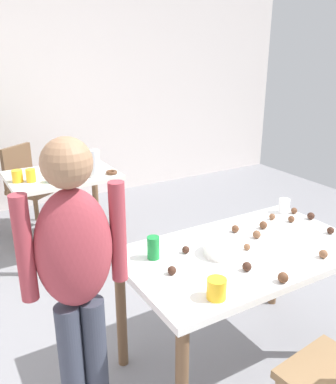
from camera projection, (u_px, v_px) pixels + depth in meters
ground_plane at (225, 351)px, 2.54m from camera, size 6.40×6.40×0.00m
wall_back at (59, 93)px, 4.69m from camera, size 6.40×0.10×2.60m
dining_table_near at (243, 265)px, 2.25m from camera, size 1.33×0.77×0.75m
dining_table_far at (63, 187)px, 3.60m from camera, size 0.92×0.69×0.75m
chair_far_table at (27, 183)px, 4.12m from camera, size 0.56×0.56×0.87m
person_girl_near at (76, 276)px, 1.70m from camera, size 0.46×0.24×1.48m
mixing_bowl at (222, 249)px, 2.16m from camera, size 0.21×0.21×0.06m
soda_can at (153, 248)px, 2.11m from camera, size 0.07×0.07×0.12m
fork_near at (289, 230)px, 2.44m from camera, size 0.17×0.02×0.01m
cup_near_0 at (217, 289)px, 1.77m from camera, size 0.09×0.09×0.09m
cup_near_1 at (284, 206)px, 2.70m from camera, size 0.07×0.07×0.10m
cake_ball_1 at (247, 267)px, 2.00m from camera, size 0.05×0.05×0.05m
cake_ball_2 at (294, 211)px, 2.69m from camera, size 0.04×0.04×0.04m
cake_ball_3 at (235, 229)px, 2.42m from camera, size 0.05×0.05×0.05m
cake_ball_4 at (291, 219)px, 2.56m from camera, size 0.04×0.04×0.04m
cake_ball_5 at (257, 234)px, 2.34m from camera, size 0.05×0.05×0.05m
cake_ball_6 at (330, 230)px, 2.40m from camera, size 0.04×0.04×0.04m
cake_ball_7 at (186, 250)px, 2.17m from camera, size 0.04×0.04×0.04m
cake_ball_8 at (272, 217)px, 2.60m from camera, size 0.04×0.04×0.04m
cake_ball_9 at (172, 270)px, 1.97m from camera, size 0.04×0.04×0.04m
cake_ball_10 at (323, 254)px, 2.12m from camera, size 0.05×0.05×0.05m
cake_ball_11 at (247, 247)px, 2.21m from camera, size 0.04×0.04×0.04m
cake_ball_12 at (283, 278)px, 1.90m from camera, size 0.05×0.05×0.05m
cake_ball_13 at (263, 225)px, 2.47m from camera, size 0.05×0.05×0.05m
cake_ball_14 at (311, 216)px, 2.60m from camera, size 0.05×0.05×0.05m
pitcher_far at (94, 164)px, 3.44m from camera, size 0.10×0.10×0.23m
cup_far_0 at (53, 177)px, 3.31m from camera, size 0.08×0.08×0.10m
cup_far_1 at (31, 175)px, 3.32m from camera, size 0.08×0.08×0.11m
cup_far_2 at (17, 176)px, 3.32m from camera, size 0.09×0.09×0.10m
donut_far_0 at (82, 168)px, 3.66m from camera, size 0.11×0.11×0.03m
donut_far_1 at (49, 173)px, 3.52m from camera, size 0.11×0.11×0.03m
donut_far_2 at (112, 172)px, 3.54m from camera, size 0.10×0.10×0.03m
donut_far_3 at (77, 178)px, 3.38m from camera, size 0.10×0.10×0.03m
donut_far_4 at (89, 161)px, 3.88m from camera, size 0.12×0.12×0.04m
donut_far_5 at (76, 174)px, 3.48m from camera, size 0.13×0.13×0.04m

